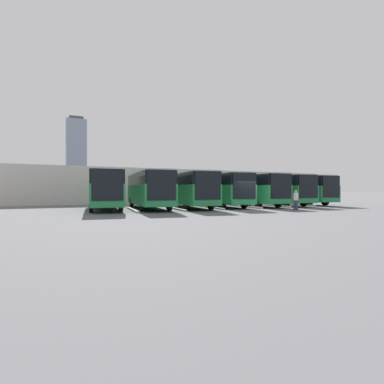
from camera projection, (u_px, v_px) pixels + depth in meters
The scene contains 17 objects.
ground_plane at pixel (250, 210), 26.33m from camera, with size 600.00×600.00×0.00m, color #5B5B60.
bus_0 at pixel (297, 189), 36.69m from camera, with size 3.77×11.17×3.38m.
curb_divider_0 at pixel (295, 205), 34.41m from camera, with size 0.24×6.38×0.15m, color #B2B2AD.
bus_1 at pixel (276, 189), 34.53m from camera, with size 3.77×11.17×3.38m.
curb_divider_1 at pixel (272, 205), 32.26m from camera, with size 0.24×6.38×0.15m, color #B2B2AD.
bus_2 at pixel (251, 189), 32.51m from camera, with size 3.77×11.17×3.38m.
curb_divider_2 at pixel (245, 206), 30.24m from camera, with size 0.24×6.38×0.15m, color #B2B2AD.
bus_3 at pixel (219, 189), 31.14m from camera, with size 3.77×11.17×3.38m.
curb_divider_3 at pixel (210, 207), 28.87m from camera, with size 0.24×6.38×0.15m, color #B2B2AD.
bus_4 at pixel (187, 189), 29.07m from camera, with size 3.77×11.17×3.38m.
curb_divider_4 at pixel (175, 209), 26.80m from camera, with size 0.24×6.38×0.15m, color #B2B2AD.
bus_5 at pixel (149, 188), 27.56m from camera, with size 3.77×11.17×3.38m.
curb_divider_5 at pixel (132, 210), 25.28m from camera, with size 0.24×6.38×0.15m, color #B2B2AD.
bus_6 at pixel (104, 188), 26.54m from camera, with size 3.77×11.17×3.38m.
pedestrian at pixel (296, 199), 25.69m from camera, with size 0.55×0.55×1.74m.
station_building at pixel (165, 186), 45.92m from camera, with size 42.44×15.34×4.57m.
office_tower at pixel (76, 156), 236.07m from camera, with size 14.86×14.86×59.43m.
Camera 1 is at (15.83, 21.63, 1.71)m, focal length 28.00 mm.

